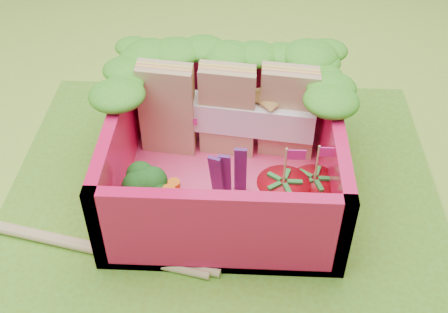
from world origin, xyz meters
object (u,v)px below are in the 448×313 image
object	(u,v)px
broccoli	(146,188)
chopsticks	(19,231)
bento_box	(225,153)
strawberry_right	(312,195)
sandwich_stack	(228,111)
strawberry_left	(282,201)

from	to	relation	value
broccoli	chopsticks	bearing A→B (deg)	-166.13
bento_box	strawberry_right	distance (m)	0.56
chopsticks	strawberry_right	bearing A→B (deg)	7.17
sandwich_stack	strawberry_right	distance (m)	0.75
bento_box	sandwich_stack	bearing A→B (deg)	88.98
sandwich_stack	broccoli	distance (m)	0.73
broccoli	strawberry_right	size ratio (longest dim) A/B	0.67
bento_box	chopsticks	bearing A→B (deg)	-159.16
bento_box	sandwich_stack	size ratio (longest dim) A/B	1.18
sandwich_stack	strawberry_left	distance (m)	0.71
strawberry_right	chopsticks	xyz separation A→B (m)	(-1.63, -0.21, -0.16)
sandwich_stack	strawberry_right	size ratio (longest dim) A/B	2.24
sandwich_stack	chopsticks	bearing A→B (deg)	-146.67
bento_box	sandwich_stack	distance (m)	0.32
sandwich_stack	broccoli	xyz separation A→B (m)	(-0.43, -0.57, -0.12)
strawberry_left	sandwich_stack	bearing A→B (deg)	117.58
sandwich_stack	strawberry_left	size ratio (longest dim) A/B	2.09
bento_box	broccoli	world-z (taller)	bento_box
bento_box	chopsticks	xyz separation A→B (m)	(-1.13, -0.43, -0.25)
broccoli	chopsticks	xyz separation A→B (m)	(-0.71, -0.17, -0.20)
sandwich_stack	chopsticks	distance (m)	1.40
sandwich_stack	broccoli	world-z (taller)	sandwich_stack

